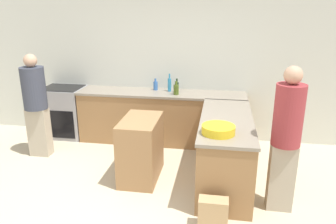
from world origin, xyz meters
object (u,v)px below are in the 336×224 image
Objects in this scene: person_by_range at (36,103)px; person_at_peninsula at (286,135)px; range_oven at (65,112)px; dish_soap_bottle at (169,84)px; water_bottle_blue at (156,85)px; mixing_bowl at (218,130)px; island_table at (141,149)px; paper_bag at (213,214)px; wine_bottle_dark at (177,87)px; olive_oil_bottle at (176,89)px.

person_by_range is 3.73m from person_at_peninsula.
dish_soap_bottle is (1.96, 0.09, 0.57)m from range_oven.
water_bottle_blue is 1.99m from person_by_range.
island_table is at bearing 156.37° from mixing_bowl.
mixing_bowl reaches higher than paper_bag.
person_by_range is (-0.01, -0.87, 0.43)m from range_oven.
range_oven is 0.56× the size of person_by_range.
person_at_peninsula is at bearing -14.53° from island_table.
island_table is 3.62× the size of wine_bottle_dark.
dish_soap_bottle is 0.19× the size of person_by_range.
wine_bottle_dark is (-0.74, 1.83, 0.05)m from mixing_bowl.
olive_oil_bottle is 0.48m from water_bottle_blue.
person_at_peninsula reaches higher than olive_oil_bottle.
paper_bag is at bearing -146.38° from person_at_peninsula.
dish_soap_bottle reaches higher than water_bottle_blue.
mixing_bowl is 1.84m from olive_oil_bottle.
person_by_range reaches higher than mixing_bowl.
range_oven is 3.00× the size of dish_soap_bottle.
olive_oil_bottle is at bearing -32.11° from water_bottle_blue.
water_bottle_blue is at bearing 134.24° from person_at_peninsula.
olive_oil_bottle reaches higher than range_oven.
dish_soap_bottle is at bearing 125.91° from olive_oil_bottle.
paper_bag is at bearing -26.90° from person_by_range.
dish_soap_bottle is 0.18× the size of person_at_peninsula.
mixing_bowl is (2.84, -1.79, 0.50)m from range_oven.
olive_oil_bottle is 2.25m from person_at_peninsula.
water_bottle_blue reaches higher than mixing_bowl.
range_oven is 3.40m from mixing_bowl.
person_by_range is (-2.11, -0.90, -0.12)m from wine_bottle_dark.
range_oven is at bearing -175.21° from water_bottle_blue.
wine_bottle_dark is 0.15× the size of person_by_range.
range_oven is 2.05m from dish_soap_bottle.
mixing_bowl is at bearing -59.56° from water_bottle_blue.
wine_bottle_dark is at bearing -15.67° from water_bottle_blue.
water_bottle_blue is (-0.40, 0.25, -0.01)m from olive_oil_bottle.
person_by_range is at bearing 153.10° from paper_bag.
water_bottle_blue is at bearing 93.27° from island_table.
person_by_range is at bearing 162.09° from mixing_bowl.
paper_bag is (0.72, -2.20, -0.82)m from olive_oil_bottle.
paper_bag is (2.83, -2.31, -0.28)m from range_oven.
olive_oil_bottle is 0.25m from dish_soap_bottle.
olive_oil_bottle is at bearing 19.74° from person_by_range.
water_bottle_blue is 0.12× the size of person_at_peninsula.
person_at_peninsula is at bearing -50.75° from wine_bottle_dark.
person_by_range reaches higher than paper_bag.
paper_bag is at bearing -72.72° from wine_bottle_dark.
island_table is 0.50× the size of person_at_peninsula.
olive_oil_bottle is at bearing -54.09° from dish_soap_bottle.
island_table is 3.83× the size of olive_oil_bottle.
person_at_peninsula reaches higher than range_oven.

